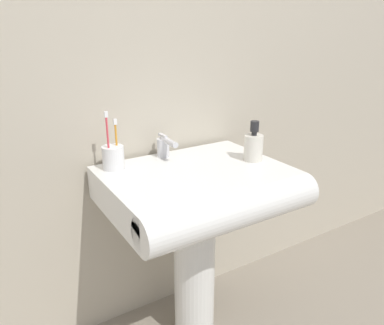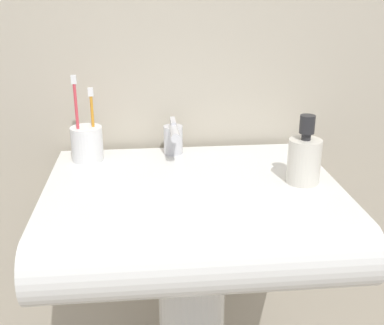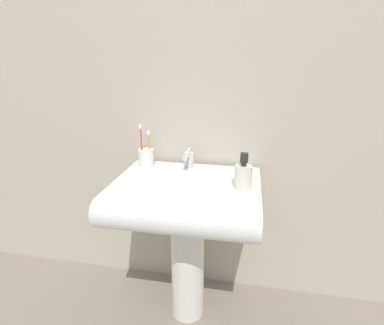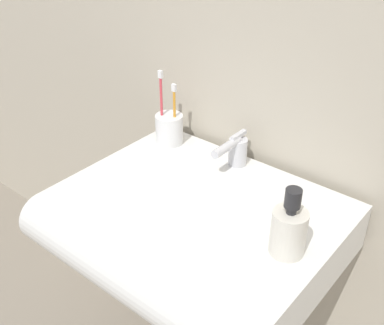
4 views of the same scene
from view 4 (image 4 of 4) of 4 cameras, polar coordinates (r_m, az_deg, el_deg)
name	(u,v)px [view 4 (image 4 of 4)]	position (r m, az deg, el deg)	size (l,w,h in m)	color
sink_pedestal	(200,323)	(1.41, 0.97, -18.51)	(0.16, 0.16, 0.60)	white
sink_basin	(189,230)	(1.12, -0.39, -8.03)	(0.63, 0.52, 0.12)	white
faucet	(235,150)	(1.22, 5.17, 1.48)	(0.05, 0.13, 0.09)	silver
toothbrush_cup	(169,128)	(1.33, -2.72, 4.07)	(0.08, 0.08, 0.21)	white
soap_bottle	(289,230)	(0.96, 11.40, -7.84)	(0.07, 0.07, 0.15)	silver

